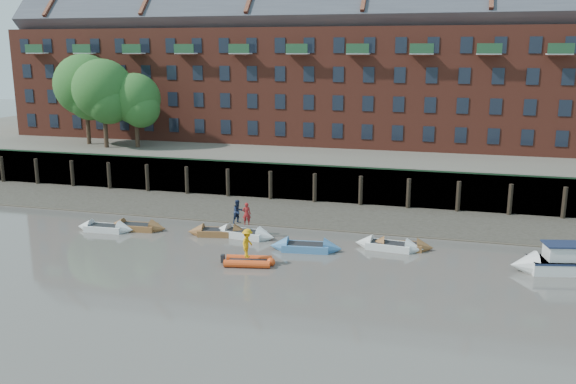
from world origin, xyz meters
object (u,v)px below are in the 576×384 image
at_px(rowboat_4, 306,247).
at_px(rowboat_6, 400,246).
at_px(rowboat_2, 219,232).
at_px(rowboat_5, 389,246).
at_px(person_rib_crew, 247,243).
at_px(motor_launch, 552,263).
at_px(person_rower_a, 247,214).
at_px(rowboat_3, 244,234).
at_px(person_rower_b, 238,212).
at_px(rowboat_0, 105,228).
at_px(rowboat_1, 137,227).
at_px(rib_tender, 250,261).

xyz_separation_m(rowboat_4, rowboat_6, (6.03, 1.94, -0.02)).
relative_size(rowboat_2, rowboat_5, 0.99).
bearing_deg(person_rib_crew, motor_launch, -75.09).
bearing_deg(rowboat_2, person_rower_a, -8.57).
relative_size(rowboat_3, rowboat_5, 1.05).
bearing_deg(person_rower_b, rowboat_4, -73.88).
height_order(rowboat_2, rowboat_6, rowboat_2).
xyz_separation_m(rowboat_0, rowboat_5, (20.58, 1.26, 0.01)).
xyz_separation_m(rowboat_5, person_rower_b, (-10.73, 0.22, 1.55)).
relative_size(motor_launch, person_rower_a, 3.54).
bearing_deg(rowboat_3, rowboat_0, -165.50).
height_order(rowboat_3, rowboat_6, rowboat_3).
height_order(rowboat_2, person_rower_a, person_rower_a).
xyz_separation_m(rowboat_2, rowboat_5, (12.11, 0.09, 0.00)).
relative_size(rowboat_3, person_rower_b, 2.86).
relative_size(rowboat_2, person_rib_crew, 2.54).
bearing_deg(rowboat_6, rowboat_4, -166.96).
bearing_deg(person_rib_crew, rowboat_6, -54.43).
height_order(rowboat_2, rowboat_5, rowboat_5).
bearing_deg(rowboat_0, rowboat_2, 4.87).
relative_size(rowboat_0, rowboat_1, 0.99).
xyz_separation_m(rowboat_3, rowboat_5, (10.26, -0.00, -0.01)).
relative_size(rowboat_1, rib_tender, 1.42).
relative_size(rowboat_2, rowboat_4, 0.95).
xyz_separation_m(rowboat_2, person_rib_crew, (4.00, -5.30, 1.19)).
bearing_deg(rowboat_5, person_rib_crew, -141.00).
bearing_deg(rib_tender, motor_launch, 1.08).
height_order(rib_tender, person_rower_a, person_rower_a).
xyz_separation_m(rib_tender, person_rower_a, (-2.03, 5.29, 1.51)).
bearing_deg(rowboat_5, rowboat_1, -173.35).
xyz_separation_m(rowboat_0, rowboat_1, (2.13, 0.86, 0.00)).
height_order(rowboat_4, rowboat_6, rowboat_4).
relative_size(rowboat_0, person_rib_crew, 2.44).
height_order(rowboat_5, motor_launch, motor_launch).
height_order(rowboat_2, rowboat_4, rowboat_4).
height_order(rowboat_4, motor_launch, motor_launch).
distance_m(rowboat_2, rowboat_4, 7.03).
bearing_deg(person_rower_b, rowboat_6, -54.11).
bearing_deg(person_rower_a, rowboat_0, -7.93).
xyz_separation_m(rowboat_6, person_rower_b, (-11.48, 0.03, 1.57)).
distance_m(rowboat_3, rowboat_4, 5.27).
bearing_deg(rowboat_5, rowboat_6, 19.65).
distance_m(person_rower_a, person_rower_b, 0.78).
xyz_separation_m(rowboat_3, person_rib_crew, (2.15, -5.38, 1.18)).
xyz_separation_m(rowboat_6, person_rower_a, (-10.74, -0.22, 1.52)).
distance_m(rowboat_1, rowboat_4, 13.23).
bearing_deg(rowboat_0, rowboat_5, 0.49).
distance_m(rowboat_6, rib_tender, 10.31).
bearing_deg(rowboat_0, person_rower_a, 3.62).
relative_size(rowboat_1, motor_launch, 0.79).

